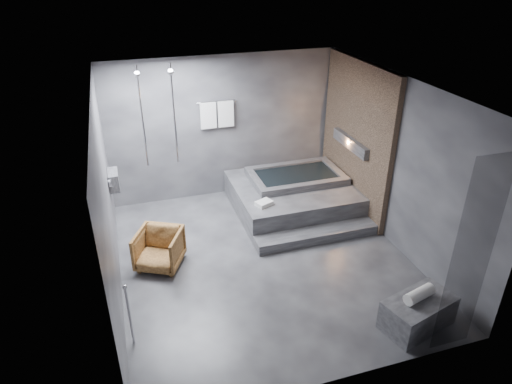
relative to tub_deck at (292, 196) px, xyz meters
name	(u,v)px	position (x,y,z in m)	size (l,w,h in m)	color
room	(284,153)	(-0.65, -1.21, 1.48)	(5.00, 5.04, 2.82)	#2A2A2D
tub_deck	(292,196)	(0.00, 0.00, 0.00)	(2.20, 2.00, 0.50)	#2F2F31
tub_step	(317,235)	(0.00, -1.18, -0.16)	(2.20, 0.36, 0.18)	#2F2F31
concrete_bench	(418,313)	(0.43, -3.46, -0.04)	(0.96, 0.53, 0.43)	#353538
driftwood_chair	(159,249)	(-2.67, -1.11, 0.06)	(0.66, 0.68, 0.62)	#4E2E13
rolled_towel	(419,294)	(0.41, -3.44, 0.26)	(0.16, 0.16, 0.45)	white
deck_towel	(264,203)	(-0.77, -0.59, 0.29)	(0.28, 0.20, 0.07)	silver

